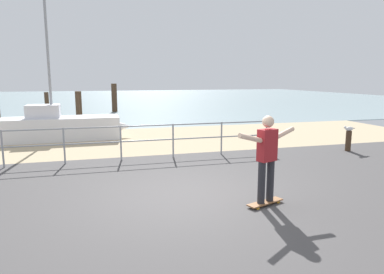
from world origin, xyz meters
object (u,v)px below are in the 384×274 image
(sailboat, at_px, (65,127))
(bollard_short, at_px, (348,141))
(seagull, at_px, (349,129))
(skateboard, at_px, (265,203))
(skateboarder, at_px, (267,154))

(sailboat, distance_m, bollard_short, 10.37)
(sailboat, bearing_deg, bollard_short, -27.82)
(seagull, bearing_deg, bollard_short, 8.00)
(skateboard, distance_m, skateboarder, 0.95)
(skateboard, bearing_deg, skateboarder, 143.13)
(skateboard, bearing_deg, seagull, 37.37)
(bollard_short, bearing_deg, skateboard, -142.71)
(bollard_short, relative_size, seagull, 1.41)
(skateboarder, bearing_deg, sailboat, 115.85)
(sailboat, distance_m, seagull, 10.35)
(skateboarder, bearing_deg, skateboard, -36.87)
(seagull, bearing_deg, skateboarder, -142.63)
(sailboat, relative_size, skateboard, 6.58)
(sailboat, height_order, seagull, sailboat)
(sailboat, bearing_deg, seagull, -27.88)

